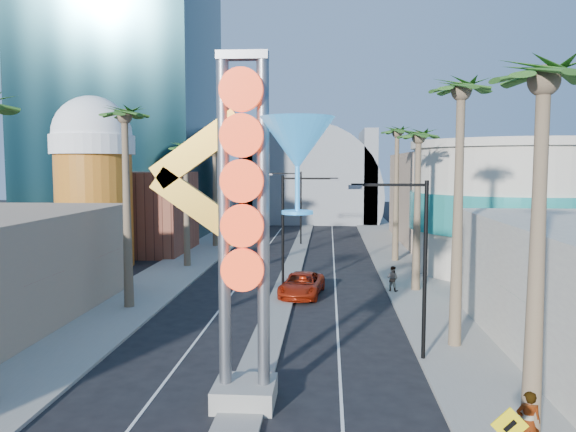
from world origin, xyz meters
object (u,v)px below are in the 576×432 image
(pedestrian_a, at_px, (528,423))
(pedestrian_b, at_px, (392,278))
(neon_sign, at_px, (266,203))
(red_pickup, at_px, (302,285))

(pedestrian_a, relative_size, pedestrian_b, 1.13)
(pedestrian_a, xyz_separation_m, pedestrian_b, (-1.53, 21.62, -0.11))
(pedestrian_a, distance_m, pedestrian_b, 21.67)
(neon_sign, bearing_deg, pedestrian_a, -21.48)
(red_pickup, bearing_deg, pedestrian_b, 18.85)
(red_pickup, distance_m, pedestrian_b, 6.24)
(red_pickup, bearing_deg, pedestrian_a, -62.64)
(pedestrian_a, bearing_deg, pedestrian_b, -78.48)
(red_pickup, xyz_separation_m, pedestrian_a, (7.63, -20.31, 0.36))
(neon_sign, distance_m, red_pickup, 18.36)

